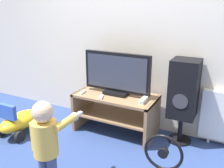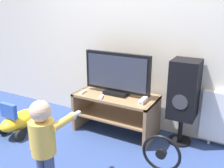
{
  "view_description": "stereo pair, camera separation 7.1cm",
  "coord_description": "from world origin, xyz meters",
  "px_view_note": "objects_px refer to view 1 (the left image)",
  "views": [
    {
      "loc": [
        1.26,
        -2.29,
        1.57
      ],
      "look_at": [
        0.0,
        0.15,
        0.66
      ],
      "focal_mm": 40.0,
      "sensor_mm": 36.0,
      "label": 1
    },
    {
      "loc": [
        1.33,
        -2.26,
        1.57
      ],
      "look_at": [
        0.0,
        0.15,
        0.66
      ],
      "focal_mm": 40.0,
      "sensor_mm": 36.0,
      "label": 2
    }
  ],
  "objects_px": {
    "remote_secondary": "(101,97)",
    "child": "(46,139)",
    "remote_primary": "(83,92)",
    "ride_on_toy": "(20,121)",
    "television": "(117,74)",
    "speaker_tower": "(184,90)",
    "game_console": "(144,100)",
    "floor_fan": "(163,159)"
  },
  "relations": [
    {
      "from": "floor_fan",
      "to": "remote_secondary",
      "type": "bearing_deg",
      "value": 154.47
    },
    {
      "from": "child",
      "to": "speaker_tower",
      "type": "xyz_separation_m",
      "value": [
        0.84,
        1.31,
        0.15
      ]
    },
    {
      "from": "child",
      "to": "remote_primary",
      "type": "bearing_deg",
      "value": 107.34
    },
    {
      "from": "remote_primary",
      "to": "child",
      "type": "height_order",
      "value": "child"
    },
    {
      "from": "game_console",
      "to": "remote_secondary",
      "type": "xyz_separation_m",
      "value": [
        -0.49,
        -0.11,
        -0.01
      ]
    },
    {
      "from": "television",
      "to": "floor_fan",
      "type": "bearing_deg",
      "value": -38.63
    },
    {
      "from": "remote_primary",
      "to": "television",
      "type": "bearing_deg",
      "value": 23.52
    },
    {
      "from": "television",
      "to": "game_console",
      "type": "distance_m",
      "value": 0.46
    },
    {
      "from": "television",
      "to": "speaker_tower",
      "type": "height_order",
      "value": "television"
    },
    {
      "from": "speaker_tower",
      "to": "ride_on_toy",
      "type": "distance_m",
      "value": 2.0
    },
    {
      "from": "floor_fan",
      "to": "ride_on_toy",
      "type": "relative_size",
      "value": 0.75
    },
    {
      "from": "television",
      "to": "ride_on_toy",
      "type": "height_order",
      "value": "television"
    },
    {
      "from": "remote_primary",
      "to": "floor_fan",
      "type": "relative_size",
      "value": 0.29
    },
    {
      "from": "remote_secondary",
      "to": "remote_primary",
      "type": "bearing_deg",
      "value": 173.09
    },
    {
      "from": "child",
      "to": "television",
      "type": "bearing_deg",
      "value": 86.92
    },
    {
      "from": "game_console",
      "to": "remote_secondary",
      "type": "relative_size",
      "value": 1.31
    },
    {
      "from": "speaker_tower",
      "to": "television",
      "type": "bearing_deg",
      "value": -171.93
    },
    {
      "from": "remote_secondary",
      "to": "child",
      "type": "height_order",
      "value": "child"
    },
    {
      "from": "television",
      "to": "remote_primary",
      "type": "xyz_separation_m",
      "value": [
        -0.39,
        -0.17,
        -0.24
      ]
    },
    {
      "from": "game_console",
      "to": "child",
      "type": "relative_size",
      "value": 0.21
    },
    {
      "from": "ride_on_toy",
      "to": "floor_fan",
      "type": "bearing_deg",
      "value": -0.21
    },
    {
      "from": "television",
      "to": "remote_primary",
      "type": "relative_size",
      "value": 6.35
    },
    {
      "from": "television",
      "to": "speaker_tower",
      "type": "bearing_deg",
      "value": 8.07
    },
    {
      "from": "television",
      "to": "floor_fan",
      "type": "distance_m",
      "value": 1.14
    },
    {
      "from": "game_console",
      "to": "ride_on_toy",
      "type": "relative_size",
      "value": 0.29
    },
    {
      "from": "remote_primary",
      "to": "ride_on_toy",
      "type": "distance_m",
      "value": 0.86
    },
    {
      "from": "remote_secondary",
      "to": "ride_on_toy",
      "type": "xyz_separation_m",
      "value": [
        -0.93,
        -0.42,
        -0.34
      ]
    },
    {
      "from": "remote_secondary",
      "to": "child",
      "type": "bearing_deg",
      "value": -87.78
    },
    {
      "from": "remote_primary",
      "to": "ride_on_toy",
      "type": "height_order",
      "value": "remote_primary"
    },
    {
      "from": "game_console",
      "to": "ride_on_toy",
      "type": "height_order",
      "value": "game_console"
    },
    {
      "from": "remote_primary",
      "to": "floor_fan",
      "type": "xyz_separation_m",
      "value": [
        1.17,
        -0.46,
        -0.3
      ]
    },
    {
      "from": "remote_secondary",
      "to": "speaker_tower",
      "type": "xyz_separation_m",
      "value": [
        0.88,
        0.31,
        0.13
      ]
    },
    {
      "from": "speaker_tower",
      "to": "game_console",
      "type": "bearing_deg",
      "value": -152.45
    },
    {
      "from": "ride_on_toy",
      "to": "child",
      "type": "bearing_deg",
      "value": -30.91
    },
    {
      "from": "speaker_tower",
      "to": "floor_fan",
      "type": "bearing_deg",
      "value": -89.7
    },
    {
      "from": "floor_fan",
      "to": "game_console",
      "type": "bearing_deg",
      "value": 126.74
    },
    {
      "from": "child",
      "to": "ride_on_toy",
      "type": "xyz_separation_m",
      "value": [
        -0.97,
        0.58,
        -0.32
      ]
    },
    {
      "from": "television",
      "to": "remote_primary",
      "type": "bearing_deg",
      "value": -156.48
    },
    {
      "from": "remote_primary",
      "to": "ride_on_toy",
      "type": "relative_size",
      "value": 0.22
    },
    {
      "from": "game_console",
      "to": "child",
      "type": "height_order",
      "value": "child"
    },
    {
      "from": "television",
      "to": "floor_fan",
      "type": "height_order",
      "value": "television"
    },
    {
      "from": "television",
      "to": "remote_secondary",
      "type": "distance_m",
      "value": 0.33
    }
  ]
}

